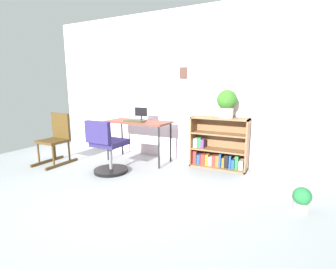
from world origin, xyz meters
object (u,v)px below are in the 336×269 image
Objects in this scene: keyboard at (134,121)px; rocking_chair at (56,138)px; office_chair at (108,151)px; potted_plant_on_shelf at (227,102)px; potted_plant_floor at (302,199)px; monitor at (141,115)px; bookshelf_low at (218,146)px; desk at (138,124)px.

keyboard is 1.36m from rocking_chair.
keyboard is at bearing 86.05° from office_chair.
potted_plant_on_shelf reaches higher than potted_plant_floor.
potted_plant_on_shelf is at bearing 20.22° from rocking_chair.
monitor is at bearing 32.28° from rocking_chair.
potted_plant_floor is at bearing -14.84° from keyboard.
keyboard is at bearing -108.73° from monitor.
potted_plant_on_shelf is (1.48, 0.35, 0.34)m from keyboard.
rocking_chair is (-1.22, -0.77, -0.39)m from monitor.
bookshelf_low reaches higher than keyboard.
potted_plant_on_shelf is 1.60× the size of potted_plant_floor.
office_chair is 1.13m from rocking_chair.
keyboard is 1.46m from bookshelf_low.
rocking_chair is at bearing -148.31° from desk.
keyboard is 2.71m from potted_plant_floor.
office_chair is at bearing -94.39° from desk.
potted_plant_floor is at bearing -18.07° from monitor.
monitor reaches higher than desk.
bookshelf_low is at bearing 36.94° from office_chair.
monitor is 2.73m from potted_plant_floor.
desk is at bearing 31.69° from rocking_chair.
bookshelf_low is 2.09× the size of potted_plant_on_shelf.
potted_plant_on_shelf is (0.12, -0.05, 0.71)m from bookshelf_low.
potted_plant_floor is at bearing -43.40° from potted_plant_on_shelf.
office_chair is (-0.05, -0.66, -0.37)m from keyboard.
desk is 1.24× the size of bookshelf_low.
monitor is at bearing 71.27° from keyboard.
potted_plant_on_shelf is at bearing 13.16° from keyboard.
monitor is 0.64× the size of keyboard.
rocking_chair is 1.97× the size of potted_plant_on_shelf.
potted_plant_floor is (3.73, -0.05, -0.29)m from rocking_chair.
monitor is 0.93m from office_chair.
bookshelf_low is (1.34, 0.30, -0.30)m from desk.
monitor is at bearing 48.27° from desk.
bookshelf_low is (2.53, 1.03, -0.08)m from rocking_chair.
rocking_chair is 0.94× the size of bookshelf_low.
monitor is at bearing 83.34° from office_chair.
keyboard is 0.75m from office_chair.
bookshelf_low is (1.40, 1.05, -0.00)m from office_chair.
bookshelf_low is 1.63m from potted_plant_floor.
desk is 2.71m from potted_plant_floor.
keyboard is at bearing -97.19° from desk.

